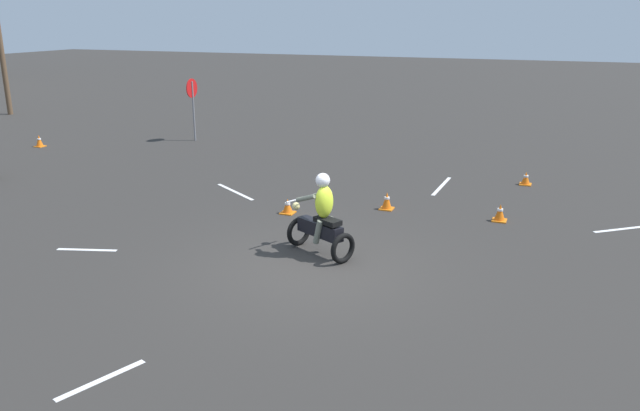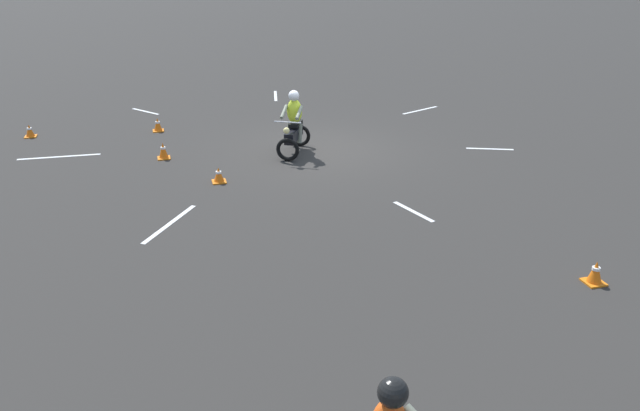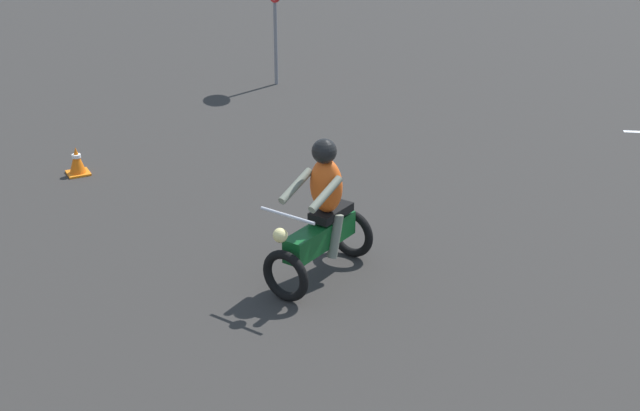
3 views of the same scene
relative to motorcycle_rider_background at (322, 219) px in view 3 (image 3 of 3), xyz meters
name	(u,v)px [view 3 (image 3 of 3)]	position (x,y,z in m)	size (l,w,h in m)	color
motorcycle_rider_background	(322,219)	(0.00, 0.00, 0.00)	(1.19, 1.52, 1.66)	black
stop_sign	(274,1)	(7.46, -2.75, 0.91)	(0.70, 0.08, 2.30)	slate
traffic_cone_near_right	(77,161)	(4.44, 1.80, -0.52)	(0.32, 0.32, 0.42)	orange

